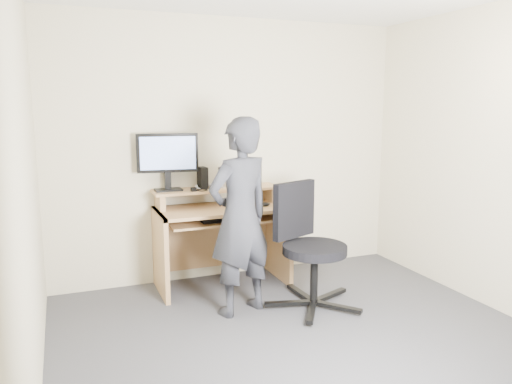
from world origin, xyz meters
TOP-DOWN VIEW (x-y plane):
  - ground at (0.00, 0.00)m, footprint 3.50×3.50m
  - back_wall at (0.00, 1.75)m, footprint 3.50×0.02m
  - desk at (-0.20, 1.53)m, footprint 1.20×0.60m
  - monitor at (-0.65, 1.62)m, footprint 0.55×0.15m
  - external_drive at (-0.32, 1.64)m, footprint 0.08×0.13m
  - travel_mug at (-0.14, 1.61)m, footprint 0.09×0.09m
  - smartphone at (0.06, 1.56)m, footprint 0.07×0.13m
  - charger at (-0.45, 1.50)m, footprint 0.05×0.05m
  - headphones at (-0.31, 1.66)m, footprint 0.18×0.18m
  - keyboard at (-0.19, 1.36)m, footprint 0.46×0.18m
  - mouse at (0.19, 1.35)m, footprint 0.10×0.07m
  - office_chair at (0.33, 0.74)m, footprint 0.81×0.79m
  - person at (-0.25, 0.81)m, footprint 0.67×0.54m

SIDE VIEW (x-z plane):
  - ground at x=0.00m, z-range 0.00..0.00m
  - desk at x=-0.20m, z-range 0.09..1.00m
  - office_chair at x=0.33m, z-range 0.05..1.07m
  - keyboard at x=-0.19m, z-range 0.65..0.68m
  - mouse at x=0.19m, z-range 0.75..0.79m
  - person at x=-0.25m, z-range 0.00..1.60m
  - smartphone at x=0.06m, z-range 0.91..0.92m
  - headphones at x=-0.31m, z-range 0.89..0.95m
  - charger at x=-0.45m, z-range 0.91..0.94m
  - travel_mug at x=-0.14m, z-range 0.91..1.08m
  - external_drive at x=-0.32m, z-range 0.91..1.11m
  - monitor at x=-0.65m, z-range 0.96..1.49m
  - back_wall at x=0.00m, z-range 0.00..2.50m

